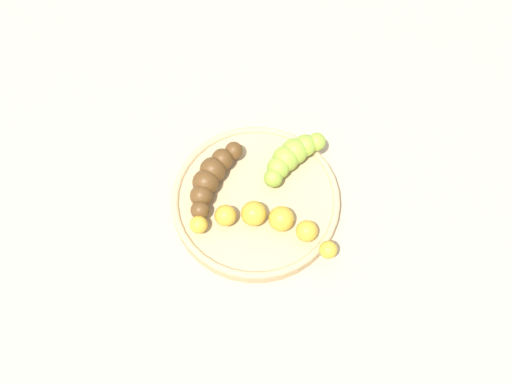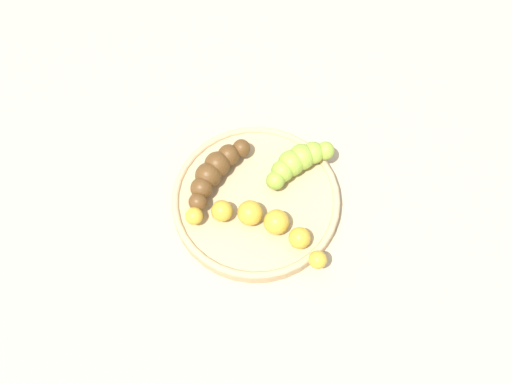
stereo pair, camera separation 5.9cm
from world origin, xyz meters
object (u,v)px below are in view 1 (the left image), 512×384
at_px(banana_green, 291,156).
at_px(banana_spotted, 266,222).
at_px(banana_overripe, 211,177).
at_px(fruit_bowl, 256,200).

bearing_deg(banana_green, banana_spotted, 117.03).
bearing_deg(banana_green, banana_overripe, 63.46).
relative_size(banana_spotted, banana_green, 2.18).
relative_size(banana_spotted, banana_overripe, 1.62).
height_order(fruit_bowl, banana_overripe, banana_overripe).
relative_size(fruit_bowl, banana_spotted, 1.19).
xyz_separation_m(banana_green, banana_overripe, (-0.11, -0.04, -0.00)).
distance_m(banana_spotted, banana_overripe, 0.10).
height_order(fruit_bowl, banana_green, banana_green).
bearing_deg(banana_spotted, fruit_bowl, 28.96).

